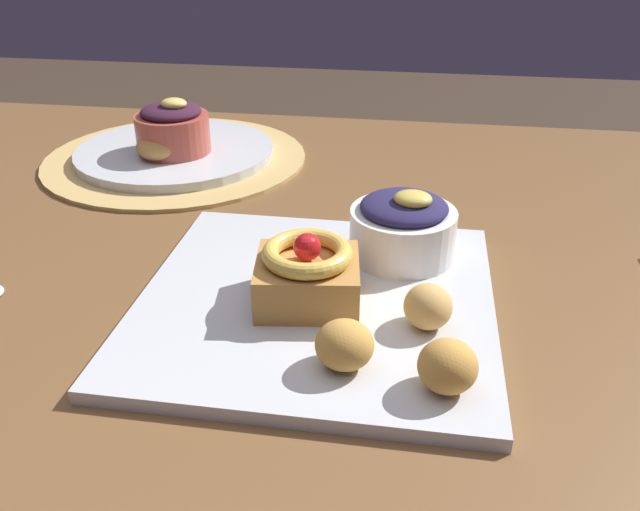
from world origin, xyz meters
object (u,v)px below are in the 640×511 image
at_px(fritter_front, 448,366).
at_px(fritter_back, 428,306).
at_px(front_plate, 316,301).
at_px(back_ramekin, 173,128).
at_px(back_pastry, 159,146).
at_px(fritter_middle, 345,345).
at_px(berry_ramekin, 403,227).
at_px(back_plate, 175,152).
at_px(cake_slice, 307,274).

height_order(fritter_front, fritter_back, fritter_front).
height_order(front_plate, back_ramekin, back_ramekin).
bearing_deg(back_pastry, fritter_middle, -53.06).
distance_m(front_plate, back_ramekin, 0.40).
relative_size(front_plate, fritter_back, 7.46).
bearing_deg(fritter_front, fritter_middle, 169.05).
xyz_separation_m(fritter_middle, fritter_back, (0.06, 0.06, -0.00)).
xyz_separation_m(front_plate, fritter_front, (0.11, -0.11, 0.02)).
bearing_deg(fritter_front, berry_ramekin, 101.72).
bearing_deg(front_plate, fritter_front, -44.38).
bearing_deg(back_plate, fritter_middle, -56.33).
bearing_deg(fritter_front, cake_slice, 139.78).
height_order(front_plate, back_plate, back_plate).
distance_m(cake_slice, fritter_front, 0.15).
distance_m(back_ramekin, back_pastry, 0.03).
xyz_separation_m(fritter_front, fritter_back, (-0.01, 0.07, -0.00)).
distance_m(front_plate, back_pastry, 0.38).
distance_m(cake_slice, back_ramekin, 0.40).
height_order(cake_slice, back_ramekin, back_ramekin).
bearing_deg(back_plate, fritter_back, -46.78).
xyz_separation_m(back_ramekin, back_pastry, (-0.01, -0.03, -0.02)).
bearing_deg(back_ramekin, back_pastry, -109.50).
relative_size(back_ramekin, back_pastry, 1.67).
relative_size(front_plate, fritter_middle, 6.99).
bearing_deg(fritter_middle, cake_slice, 116.63).
bearing_deg(cake_slice, fritter_back, -12.19).
height_order(fritter_middle, back_ramekin, back_ramekin).
bearing_deg(berry_ramekin, front_plate, -128.87).
bearing_deg(cake_slice, back_pastry, 129.39).
xyz_separation_m(front_plate, cake_slice, (-0.01, -0.01, 0.03)).
distance_m(fritter_middle, back_plate, 0.51).
bearing_deg(fritter_middle, berry_ramekin, 79.38).
relative_size(fritter_middle, back_plate, 0.16).
distance_m(cake_slice, back_plate, 0.42).
height_order(front_plate, fritter_front, fritter_front).
xyz_separation_m(cake_slice, back_pastry, (-0.24, 0.30, -0.01)).
bearing_deg(fritter_back, fritter_front, -79.32).
bearing_deg(back_plate, cake_slice, -54.78).
xyz_separation_m(front_plate, fritter_middle, (0.04, -0.09, 0.02)).
relative_size(front_plate, fritter_front, 7.21).
distance_m(berry_ramekin, fritter_middle, 0.18).
relative_size(fritter_front, back_plate, 0.16).
height_order(berry_ramekin, fritter_back, berry_ramekin).
height_order(berry_ramekin, fritter_middle, berry_ramekin).
distance_m(fritter_middle, back_pastry, 0.47).
xyz_separation_m(back_plate, back_ramekin, (0.01, -0.01, 0.04)).
bearing_deg(back_plate, front_plate, -53.36).
xyz_separation_m(fritter_back, back_ramekin, (-0.33, 0.35, 0.02)).
height_order(berry_ramekin, back_pastry, berry_ramekin).
bearing_deg(fritter_back, fritter_middle, -133.95).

